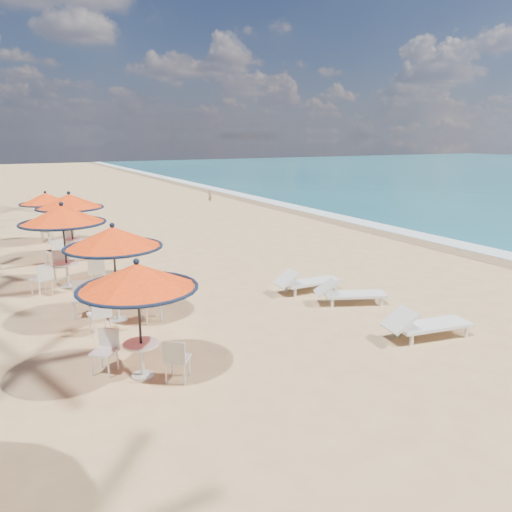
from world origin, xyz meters
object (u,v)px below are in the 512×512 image
Objects in this scene: station_3 at (68,210)px; station_4 at (46,203)px; station_0 at (138,288)px; lounger_near at (424,324)px; lounger_far at (305,281)px; lounger_mid at (348,293)px; station_1 at (113,250)px; station_2 at (63,225)px.

station_4 is (-0.38, 3.36, -0.13)m from station_3.
station_3 is 1.14× the size of station_4.
station_0 is 1.08× the size of lounger_near.
lounger_far is at bearing -54.32° from station_3.
lounger_near reaches higher than lounger_mid.
lounger_near is (6.01, -14.60, -1.30)m from station_4.
lounger_mid is 1.45m from lounger_far.
station_1 reaches higher than lounger_near.
station_1 is at bearing 152.19° from lounger_near.
station_1 is at bearing 85.33° from station_0.
lounger_near is at bearing -65.96° from lounger_mid.
station_0 is at bearing -86.70° from station_2.
station_0 is 1.16× the size of lounger_mid.
lounger_far is at bearing 27.51° from station_0.
station_0 is 13.45m from station_4.
station_0 is at bearing -150.74° from lounger_far.
station_0 is at bearing -91.40° from station_3.
station_1 is 1.10× the size of station_4.
station_0 is at bearing -142.66° from lounger_mid.
station_1 reaches higher than lounger_mid.
station_3 reaches higher than lounger_mid.
lounger_mid is (5.61, -8.63, -1.46)m from station_3.
station_0 is at bearing 178.02° from lounger_near.
station_0 is 0.94× the size of station_1.
station_4 is at bearing 96.46° from station_3.
station_4 is at bearing 90.57° from station_0.
lounger_mid is (6.23, -5.05, -1.52)m from station_2.
station_3 is at bearing -83.54° from station_4.
station_3 reaches higher than station_1.
station_3 reaches higher than station_4.
lounger_near is 2.60m from lounger_mid.
station_2 is at bearing 138.37° from lounger_near.
station_1 reaches higher than station_0.
lounger_mid is (5.99, -12.00, -1.33)m from station_4.
station_0 is 3.09m from station_1.
lounger_near reaches higher than lounger_far.
lounger_near is at bearing -63.38° from station_3.
station_2 reaches higher than lounger_far.
station_4 is at bearing 88.02° from station_2.
station_3 is 9.04m from lounger_far.
station_4 is at bearing 121.51° from lounger_near.
station_0 is 6.30m from lounger_far.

